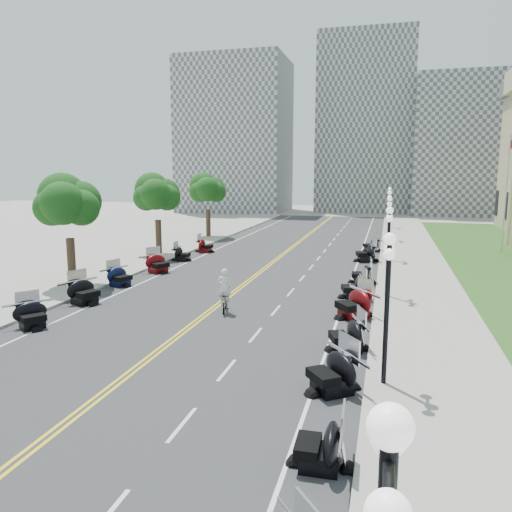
% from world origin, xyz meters
% --- Properties ---
extents(ground, '(160.00, 160.00, 0.00)m').
position_xyz_m(ground, '(0.00, 0.00, 0.00)').
color(ground, gray).
extents(road, '(16.00, 90.00, 0.01)m').
position_xyz_m(road, '(0.00, 10.00, 0.00)').
color(road, '#333335').
rests_on(road, ground).
extents(centerline_yellow_a, '(0.12, 90.00, 0.00)m').
position_xyz_m(centerline_yellow_a, '(-0.12, 10.00, 0.01)').
color(centerline_yellow_a, yellow).
rests_on(centerline_yellow_a, road).
extents(centerline_yellow_b, '(0.12, 90.00, 0.00)m').
position_xyz_m(centerline_yellow_b, '(0.12, 10.00, 0.01)').
color(centerline_yellow_b, yellow).
rests_on(centerline_yellow_b, road).
extents(edge_line_north, '(0.12, 90.00, 0.00)m').
position_xyz_m(edge_line_north, '(6.40, 10.00, 0.01)').
color(edge_line_north, white).
rests_on(edge_line_north, road).
extents(edge_line_south, '(0.12, 90.00, 0.00)m').
position_xyz_m(edge_line_south, '(-6.40, 10.00, 0.01)').
color(edge_line_south, white).
rests_on(edge_line_south, road).
extents(lane_dash_3, '(0.12, 2.00, 0.00)m').
position_xyz_m(lane_dash_3, '(3.20, -12.00, 0.01)').
color(lane_dash_3, white).
rests_on(lane_dash_3, road).
extents(lane_dash_4, '(0.12, 2.00, 0.00)m').
position_xyz_m(lane_dash_4, '(3.20, -8.00, 0.01)').
color(lane_dash_4, white).
rests_on(lane_dash_4, road).
extents(lane_dash_5, '(0.12, 2.00, 0.00)m').
position_xyz_m(lane_dash_5, '(3.20, -4.00, 0.01)').
color(lane_dash_5, white).
rests_on(lane_dash_5, road).
extents(lane_dash_6, '(0.12, 2.00, 0.00)m').
position_xyz_m(lane_dash_6, '(3.20, 0.00, 0.01)').
color(lane_dash_6, white).
rests_on(lane_dash_6, road).
extents(lane_dash_7, '(0.12, 2.00, 0.00)m').
position_xyz_m(lane_dash_7, '(3.20, 4.00, 0.01)').
color(lane_dash_7, white).
rests_on(lane_dash_7, road).
extents(lane_dash_8, '(0.12, 2.00, 0.00)m').
position_xyz_m(lane_dash_8, '(3.20, 8.00, 0.01)').
color(lane_dash_8, white).
rests_on(lane_dash_8, road).
extents(lane_dash_9, '(0.12, 2.00, 0.00)m').
position_xyz_m(lane_dash_9, '(3.20, 12.00, 0.01)').
color(lane_dash_9, white).
rests_on(lane_dash_9, road).
extents(lane_dash_10, '(0.12, 2.00, 0.00)m').
position_xyz_m(lane_dash_10, '(3.20, 16.00, 0.01)').
color(lane_dash_10, white).
rests_on(lane_dash_10, road).
extents(lane_dash_11, '(0.12, 2.00, 0.00)m').
position_xyz_m(lane_dash_11, '(3.20, 20.00, 0.01)').
color(lane_dash_11, white).
rests_on(lane_dash_11, road).
extents(lane_dash_12, '(0.12, 2.00, 0.00)m').
position_xyz_m(lane_dash_12, '(3.20, 24.00, 0.01)').
color(lane_dash_12, white).
rests_on(lane_dash_12, road).
extents(lane_dash_13, '(0.12, 2.00, 0.00)m').
position_xyz_m(lane_dash_13, '(3.20, 28.00, 0.01)').
color(lane_dash_13, white).
rests_on(lane_dash_13, road).
extents(lane_dash_14, '(0.12, 2.00, 0.00)m').
position_xyz_m(lane_dash_14, '(3.20, 32.00, 0.01)').
color(lane_dash_14, white).
rests_on(lane_dash_14, road).
extents(lane_dash_15, '(0.12, 2.00, 0.00)m').
position_xyz_m(lane_dash_15, '(3.20, 36.00, 0.01)').
color(lane_dash_15, white).
rests_on(lane_dash_15, road).
extents(lane_dash_16, '(0.12, 2.00, 0.00)m').
position_xyz_m(lane_dash_16, '(3.20, 40.00, 0.01)').
color(lane_dash_16, white).
rests_on(lane_dash_16, road).
extents(lane_dash_17, '(0.12, 2.00, 0.00)m').
position_xyz_m(lane_dash_17, '(3.20, 44.00, 0.01)').
color(lane_dash_17, white).
rests_on(lane_dash_17, road).
extents(lane_dash_18, '(0.12, 2.00, 0.00)m').
position_xyz_m(lane_dash_18, '(3.20, 48.00, 0.01)').
color(lane_dash_18, white).
rests_on(lane_dash_18, road).
extents(lane_dash_19, '(0.12, 2.00, 0.00)m').
position_xyz_m(lane_dash_19, '(3.20, 52.00, 0.01)').
color(lane_dash_19, white).
rests_on(lane_dash_19, road).
extents(sidewalk_north, '(5.00, 90.00, 0.15)m').
position_xyz_m(sidewalk_north, '(10.50, 10.00, 0.07)').
color(sidewalk_north, '#9E9991').
rests_on(sidewalk_north, ground).
extents(sidewalk_south, '(5.00, 90.00, 0.15)m').
position_xyz_m(sidewalk_south, '(-10.50, 10.00, 0.07)').
color(sidewalk_south, '#9E9991').
rests_on(sidewalk_south, ground).
extents(lawn, '(9.00, 60.00, 0.10)m').
position_xyz_m(lawn, '(17.50, 18.00, 0.05)').
color(lawn, '#356023').
rests_on(lawn, ground).
extents(distant_block_a, '(18.00, 14.00, 26.00)m').
position_xyz_m(distant_block_a, '(-18.00, 62.00, 13.00)').
color(distant_block_a, gray).
rests_on(distant_block_a, ground).
extents(distant_block_b, '(16.00, 12.00, 30.00)m').
position_xyz_m(distant_block_b, '(4.00, 68.00, 15.00)').
color(distant_block_b, gray).
rests_on(distant_block_b, ground).
extents(distant_block_c, '(20.00, 14.00, 22.00)m').
position_xyz_m(distant_block_c, '(22.00, 65.00, 11.00)').
color(distant_block_c, gray).
rests_on(distant_block_c, ground).
extents(street_lamp_1, '(0.50, 1.20, 4.90)m').
position_xyz_m(street_lamp_1, '(8.60, -8.00, 2.60)').
color(street_lamp_1, black).
rests_on(street_lamp_1, sidewalk_north).
extents(street_lamp_2, '(0.50, 1.20, 4.90)m').
position_xyz_m(street_lamp_2, '(8.60, 4.00, 2.60)').
color(street_lamp_2, black).
rests_on(street_lamp_2, sidewalk_north).
extents(street_lamp_3, '(0.50, 1.20, 4.90)m').
position_xyz_m(street_lamp_3, '(8.60, 16.00, 2.60)').
color(street_lamp_3, black).
rests_on(street_lamp_3, sidewalk_north).
extents(street_lamp_4, '(0.50, 1.20, 4.90)m').
position_xyz_m(street_lamp_4, '(8.60, 28.00, 2.60)').
color(street_lamp_4, black).
rests_on(street_lamp_4, sidewalk_north).
extents(street_lamp_5, '(0.50, 1.20, 4.90)m').
position_xyz_m(street_lamp_5, '(8.60, 40.00, 2.60)').
color(street_lamp_5, black).
rests_on(street_lamp_5, sidewalk_north).
extents(flagpole, '(1.10, 0.20, 10.00)m').
position_xyz_m(flagpole, '(18.00, 22.00, 5.00)').
color(flagpole, silver).
rests_on(flagpole, ground).
extents(tree_2, '(4.80, 4.80, 9.20)m').
position_xyz_m(tree_2, '(-10.00, 2.00, 4.75)').
color(tree_2, '#235619').
rests_on(tree_2, sidewalk_south).
extents(tree_3, '(4.80, 4.80, 9.20)m').
position_xyz_m(tree_3, '(-10.00, 14.00, 4.75)').
color(tree_3, '#235619').
rests_on(tree_3, sidewalk_south).
extents(tree_4, '(4.80, 4.80, 9.20)m').
position_xyz_m(tree_4, '(-10.00, 26.00, 4.75)').
color(tree_4, '#235619').
rests_on(tree_4, sidewalk_south).
extents(motorcycle_n_2, '(1.86, 1.86, 1.27)m').
position_xyz_m(motorcycle_n_2, '(7.18, -13.04, 0.64)').
color(motorcycle_n_2, black).
rests_on(motorcycle_n_2, road).
extents(motorcycle_n_3, '(2.94, 2.94, 1.47)m').
position_xyz_m(motorcycle_n_3, '(7.01, -8.84, 0.73)').
color(motorcycle_n_3, black).
rests_on(motorcycle_n_3, road).
extents(motorcycle_n_4, '(2.54, 2.54, 1.38)m').
position_xyz_m(motorcycle_n_4, '(7.16, -4.91, 0.69)').
color(motorcycle_n_4, black).
rests_on(motorcycle_n_4, road).
extents(motorcycle_n_5, '(3.11, 3.11, 1.56)m').
position_xyz_m(motorcycle_n_5, '(7.10, -0.31, 0.78)').
color(motorcycle_n_5, '#590A0C').
rests_on(motorcycle_n_5, road).
extents(motorcycle_n_6, '(2.42, 2.42, 1.39)m').
position_xyz_m(motorcycle_n_6, '(6.85, 3.52, 0.70)').
color(motorcycle_n_6, black).
rests_on(motorcycle_n_6, road).
extents(motorcycle_n_7, '(2.09, 2.09, 1.34)m').
position_xyz_m(motorcycle_n_7, '(7.07, 7.51, 0.67)').
color(motorcycle_n_7, black).
rests_on(motorcycle_n_7, road).
extents(motorcycle_n_9, '(2.67, 2.67, 1.54)m').
position_xyz_m(motorcycle_n_9, '(6.98, 15.35, 0.77)').
color(motorcycle_n_9, black).
rests_on(motorcycle_n_9, road).
extents(motorcycle_n_10, '(2.55, 2.55, 1.34)m').
position_xyz_m(motorcycle_n_10, '(7.23, 20.63, 0.67)').
color(motorcycle_n_10, black).
rests_on(motorcycle_n_10, road).
extents(motorcycle_s_4, '(2.62, 2.62, 1.31)m').
position_xyz_m(motorcycle_s_4, '(-6.81, -5.61, 0.66)').
color(motorcycle_s_4, black).
rests_on(motorcycle_s_4, road).
extents(motorcycle_s_5, '(2.70, 2.70, 1.45)m').
position_xyz_m(motorcycle_s_5, '(-6.96, -1.34, 0.72)').
color(motorcycle_s_5, black).
rests_on(motorcycle_s_5, road).
extents(motorcycle_s_6, '(2.39, 2.39, 1.31)m').
position_xyz_m(motorcycle_s_6, '(-7.30, 2.92, 0.66)').
color(motorcycle_s_6, black).
rests_on(motorcycle_s_6, road).
extents(motorcycle_s_7, '(2.80, 2.80, 1.43)m').
position_xyz_m(motorcycle_s_7, '(-6.85, 7.31, 0.72)').
color(motorcycle_s_7, '#590A0C').
rests_on(motorcycle_s_7, road).
extents(motorcycle_s_8, '(1.83, 1.83, 1.24)m').
position_xyz_m(motorcycle_s_8, '(-7.08, 12.02, 0.62)').
color(motorcycle_s_8, black).
rests_on(motorcycle_s_8, road).
extents(motorcycle_s_9, '(1.96, 1.96, 1.31)m').
position_xyz_m(motorcycle_s_9, '(-6.82, 16.53, 0.66)').
color(motorcycle_s_9, '#590A0C').
rests_on(motorcycle_s_9, road).
extents(bicycle, '(0.85, 1.75, 1.01)m').
position_xyz_m(bicycle, '(0.82, -1.05, 0.51)').
color(bicycle, '#A51414').
rests_on(bicycle, road).
extents(cyclist_rider, '(0.69, 0.45, 1.90)m').
position_xyz_m(cyclist_rider, '(0.82, -1.05, 1.96)').
color(cyclist_rider, beige).
rests_on(cyclist_rider, bicycle).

